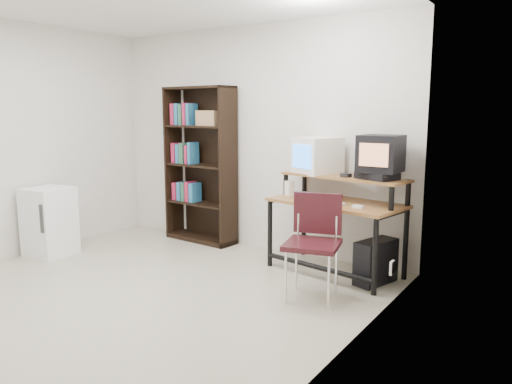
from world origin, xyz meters
The scene contains 17 objects.
floor centered at (0.00, 0.00, -0.01)m, with size 4.00×4.00×0.01m, color #BBB49B.
back_wall centered at (0.00, 2.00, 1.30)m, with size 4.00×0.01×2.60m, color silver.
right_wall centered at (2.00, 0.00, 1.30)m, with size 0.01×4.00×2.60m, color silver.
computer_desk centered at (1.25, 1.62, 0.70)m, with size 1.41×0.87×0.98m.
crt_monitor centered at (0.93, 1.81, 1.16)m, with size 0.53×0.53×0.38m.
vcr centered at (1.64, 1.66, 1.01)m, with size 0.36×0.26×0.08m, color black.
crt_tv centered at (1.66, 1.70, 1.23)m, with size 0.38×0.38×0.35m.
cd_spindle centered at (1.33, 1.66, 0.99)m, with size 0.12×0.12×0.05m, color #26262B.
keyboard centered at (1.15, 1.43, 0.74)m, with size 0.47×0.21×0.04m, color white.
mousepad centered at (1.55, 1.42, 0.72)m, with size 0.22×0.18×0.01m, color black.
mouse centered at (1.56, 1.41, 0.74)m, with size 0.10×0.06×0.03m, color white.
desk_speaker centered at (0.68, 1.66, 0.80)m, with size 0.08×0.07×0.17m, color white.
pc_tower centered at (1.71, 1.52, 0.21)m, with size 0.20×0.45×0.42m, color black.
school_chair centered at (1.37, 0.90, 0.56)m, with size 0.55×0.55×0.91m.
bookshelf centered at (-0.69, 1.86, 0.98)m, with size 0.98×0.39×1.92m.
mini_fridge centered at (-1.72, 0.39, 0.39)m, with size 0.49×0.49×0.77m.
wall_outlet centered at (1.99, 1.15, 0.30)m, with size 0.02×0.08×0.12m, color beige.
Camera 1 is at (3.27, -2.93, 1.64)m, focal length 35.00 mm.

